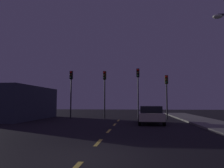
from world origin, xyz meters
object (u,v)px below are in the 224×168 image
at_px(traffic_signal_far_right, 167,88).
at_px(car_stopped_ahead, 151,115).
at_px(traffic_signal_far_left, 71,85).
at_px(traffic_signal_center_right, 138,84).
at_px(traffic_signal_center_left, 105,85).

bearing_deg(traffic_signal_far_right, car_stopped_ahead, -112.40).
xyz_separation_m(traffic_signal_far_left, traffic_signal_center_right, (7.19, 0.00, 0.09)).
distance_m(traffic_signal_far_left, traffic_signal_far_right, 10.12).
height_order(traffic_signal_far_left, traffic_signal_center_right, traffic_signal_center_right).
relative_size(traffic_signal_far_left, traffic_signal_center_left, 1.01).
relative_size(traffic_signal_far_left, car_stopped_ahead, 1.26).
bearing_deg(traffic_signal_far_left, traffic_signal_center_left, -0.00).
relative_size(traffic_signal_center_right, traffic_signal_far_right, 1.16).
height_order(traffic_signal_center_right, traffic_signal_far_right, traffic_signal_center_right).
bearing_deg(traffic_signal_center_right, car_stopped_ahead, -79.49).
distance_m(traffic_signal_center_left, traffic_signal_center_right, 3.53).
bearing_deg(traffic_signal_far_right, traffic_signal_far_left, 179.99).
xyz_separation_m(traffic_signal_far_left, traffic_signal_center_left, (3.67, -0.00, -0.05)).
height_order(traffic_signal_far_left, traffic_signal_center_left, traffic_signal_far_left).
distance_m(traffic_signal_center_right, car_stopped_ahead, 5.78).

